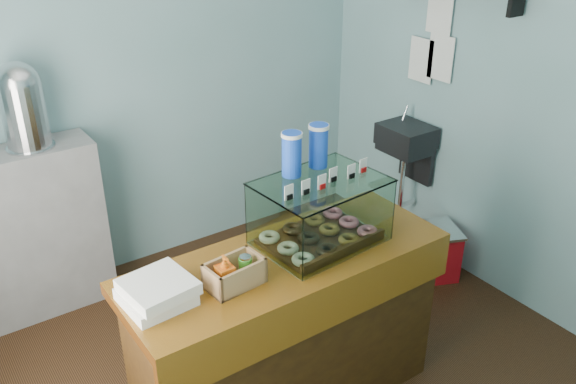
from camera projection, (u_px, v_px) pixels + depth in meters
ground at (262, 370)px, 3.47m from camera, size 3.50×3.50×0.00m
room_shell at (258, 77)px, 2.72m from camera, size 3.54×3.04×2.82m
counter at (287, 331)px, 3.08m from camera, size 1.60×0.60×0.90m
back_shelf at (20, 236)px, 3.73m from camera, size 1.00×0.32×1.10m
display_case at (317, 206)px, 2.96m from camera, size 0.63×0.48×0.54m
condiment_crate at (234, 274)px, 2.65m from camera, size 0.26×0.17×0.17m
pastry_boxes at (157, 292)px, 2.55m from camera, size 0.30×0.30×0.11m
coffee_urn at (22, 104)px, 3.45m from camera, size 0.28×0.28×0.51m
red_cooler at (427, 252)px, 4.25m from camera, size 0.50×0.45×0.36m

